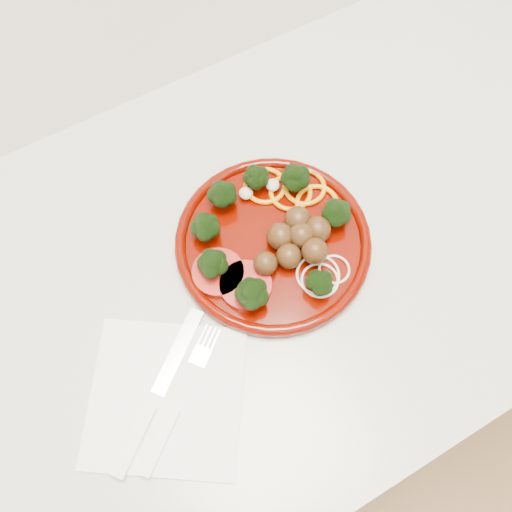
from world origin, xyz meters
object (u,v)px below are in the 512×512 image
fork (169,423)px  napkin (166,397)px  knife (149,411)px  plate (273,238)px

fork → napkin: bearing=33.3°
knife → fork: 0.03m
napkin → knife: (-0.02, -0.01, 0.01)m
plate → napkin: 0.22m
napkin → fork: bearing=-109.0°
knife → plate: bearing=-11.4°
fork → knife: bearing=83.0°
napkin → knife: size_ratio=1.01×
napkin → fork: fork is taller
napkin → fork: size_ratio=1.13×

